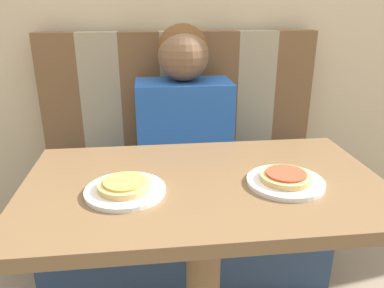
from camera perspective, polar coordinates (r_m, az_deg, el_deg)
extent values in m
cube|color=navy|center=(1.73, -1.12, -11.72)|extent=(1.20, 0.47, 0.47)
cube|color=brown|center=(1.74, -19.19, 6.22)|extent=(0.17, 0.08, 0.58)
cube|color=tan|center=(1.71, -13.53, 6.56)|extent=(0.17, 0.08, 0.58)
cube|color=brown|center=(1.69, -7.73, 6.85)|extent=(0.17, 0.08, 0.58)
cube|color=tan|center=(1.70, -1.90, 7.07)|extent=(0.17, 0.08, 0.58)
cube|color=brown|center=(1.72, 3.85, 7.21)|extent=(0.17, 0.08, 0.58)
cube|color=tan|center=(1.76, 9.40, 7.29)|extent=(0.17, 0.08, 0.58)
cube|color=brown|center=(1.81, 14.66, 7.29)|extent=(0.17, 0.08, 0.58)
cube|color=brown|center=(1.00, 1.89, -6.44)|extent=(0.95, 0.56, 0.03)
cube|color=#2356B2|center=(1.54, -1.23, 2.19)|extent=(0.38, 0.21, 0.40)
sphere|color=brown|center=(1.47, -1.32, 13.32)|extent=(0.20, 0.20, 0.20)
sphere|color=brown|center=(1.49, -1.42, 14.11)|extent=(0.20, 0.20, 0.20)
cylinder|color=white|center=(0.95, -10.14, -7.01)|extent=(0.20, 0.20, 0.01)
cylinder|color=white|center=(1.00, 14.03, -5.64)|extent=(0.20, 0.20, 0.01)
cylinder|color=tan|center=(0.94, -10.19, -6.27)|extent=(0.13, 0.13, 0.02)
cylinder|color=gold|center=(0.93, -10.23, -5.69)|extent=(0.10, 0.10, 0.01)
cylinder|color=tan|center=(1.00, 14.10, -4.93)|extent=(0.13, 0.13, 0.02)
cylinder|color=#AD472D|center=(0.99, 14.15, -4.38)|extent=(0.10, 0.10, 0.01)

